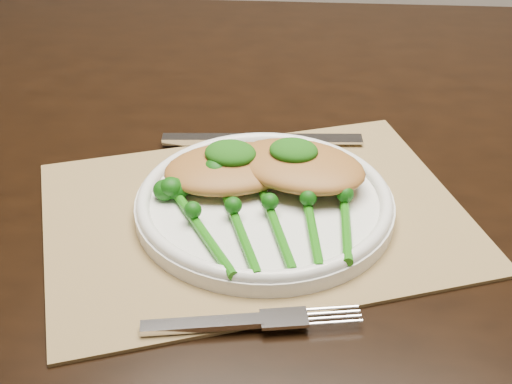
% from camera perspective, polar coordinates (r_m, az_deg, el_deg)
% --- Properties ---
extents(dining_table, '(1.72, 1.14, 0.75)m').
position_cam_1_polar(dining_table, '(1.10, 3.97, -12.14)').
color(dining_table, black).
rests_on(dining_table, ground).
extents(placemat, '(0.50, 0.45, 0.00)m').
position_cam_1_polar(placemat, '(0.70, -0.05, -1.88)').
color(placemat, olive).
rests_on(placemat, dining_table).
extents(dinner_plate, '(0.25, 0.25, 0.02)m').
position_cam_1_polar(dinner_plate, '(0.70, 0.69, -0.80)').
color(dinner_plate, white).
rests_on(dinner_plate, placemat).
extents(knife, '(0.23, 0.07, 0.01)m').
position_cam_1_polar(knife, '(0.82, -1.07, 4.25)').
color(knife, silver).
rests_on(knife, placemat).
extents(fork, '(0.18, 0.07, 0.01)m').
position_cam_1_polar(fork, '(0.58, 0.82, -10.20)').
color(fork, silver).
rests_on(fork, placemat).
extents(chicken_fillet_left, '(0.16, 0.14, 0.03)m').
position_cam_1_polar(chicken_fillet_left, '(0.72, -1.99, 1.92)').
color(chicken_fillet_left, '#AA6F31').
rests_on(chicken_fillet_left, dinner_plate).
extents(chicken_fillet_right, '(0.15, 0.12, 0.03)m').
position_cam_1_polar(chicken_fillet_right, '(0.71, 3.47, 2.12)').
color(chicken_fillet_right, '#AA6F31').
rests_on(chicken_fillet_right, dinner_plate).
extents(pesto_dollop_left, '(0.05, 0.04, 0.02)m').
position_cam_1_polar(pesto_dollop_left, '(0.72, -2.06, 3.12)').
color(pesto_dollop_left, '#0E4009').
rests_on(pesto_dollop_left, chicken_fillet_left).
extents(pesto_dollop_right, '(0.05, 0.04, 0.02)m').
position_cam_1_polar(pesto_dollop_right, '(0.71, 3.03, 3.34)').
color(pesto_dollop_right, '#0E4009').
rests_on(pesto_dollop_right, chicken_fillet_right).
extents(broccolini_bundle, '(0.22, 0.23, 0.04)m').
position_cam_1_polar(broccolini_bundle, '(0.66, 1.50, -2.46)').
color(broccolini_bundle, '#18660D').
rests_on(broccolini_bundle, dinner_plate).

